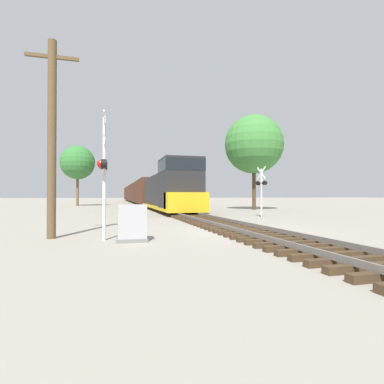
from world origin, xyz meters
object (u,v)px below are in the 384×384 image
Objects in this scene: crossing_signal_near at (103,168)px; relay_cabinet at (132,223)px; freight_train at (139,193)px; crossing_signal_far at (262,186)px; utility_pole at (52,136)px; tree_far_right at (254,145)px; tree_mid_background at (78,163)px.

crossing_signal_near reaches higher than relay_cabinet.
freight_train reaches higher than crossing_signal_far.
freight_train is at bearing 81.40° from utility_pole.
tree_mid_background is at bearing 137.98° from tree_far_right.
freight_train is 32.55m from tree_far_right.
freight_train is 16.90m from tree_mid_background.
crossing_signal_near is 0.43× the size of tree_far_right.
relay_cabinet is 0.17× the size of utility_pole.
tree_far_right is at bearing -35.73° from crossing_signal_far.
tree_mid_background is (-2.92, 36.16, 2.83)m from utility_pole.
tree_mid_background is at bearing 94.62° from utility_pole.
crossing_signal_far is 0.35× the size of tree_far_right.
tree_far_right reaches higher than tree_mid_background.
crossing_signal_near is 24.84m from tree_far_right.
crossing_signal_far is at bearing -62.13° from tree_mid_background.
crossing_signal_far is at bearing 31.18° from utility_pole.
freight_train is 50.01m from crossing_signal_near.
tree_far_right reaches higher than freight_train.
tree_far_right is at bearing 46.74° from utility_pole.
tree_mid_background is at bearing 98.57° from relay_cabinet.
utility_pole reaches higher than crossing_signal_near.
relay_cabinet is (0.94, -0.53, -1.90)m from crossing_signal_near.
tree_far_right is (15.27, 19.04, 4.63)m from crossing_signal_near.
utility_pole reaches higher than relay_cabinet.
crossing_signal_near is 0.62× the size of utility_pole.
relay_cabinet is at bearing -126.21° from tree_far_right.
tree_mid_background is (-5.66, 37.59, 5.90)m from relay_cabinet.
freight_train reaches higher than crossing_signal_near.
crossing_signal_far is 12.74m from tree_far_right.
utility_pole reaches higher than freight_train.
tree_far_right is at bearing 53.79° from relay_cabinet.
tree_mid_background is (-10.31, -12.64, 4.43)m from freight_train.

